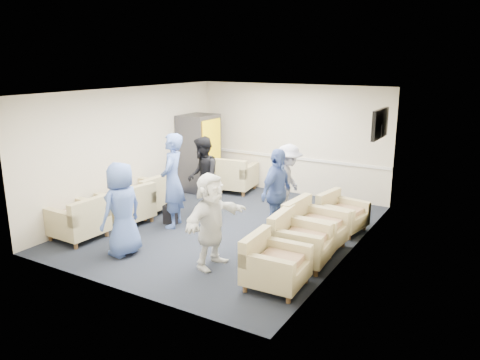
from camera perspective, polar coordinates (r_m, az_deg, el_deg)
The scene contains 25 objects.
floor at distance 9.44m, azimuth -1.61°, elevation -5.82°, with size 6.00×6.00×0.00m, color black.
ceiling at distance 8.86m, azimuth -1.73°, elevation 10.77°, with size 6.00×6.00×0.00m, color white.
back_wall at distance 11.65m, azimuth 6.24°, elevation 4.93°, with size 5.00×0.02×2.70m, color beige.
front_wall at distance 6.79m, azimuth -15.28°, elevation -2.56°, with size 5.00×0.02×2.70m, color beige.
left_wall at distance 10.57m, azimuth -13.24°, elevation 3.63°, with size 0.02×6.00×2.70m, color beige.
right_wall at distance 8.04m, azimuth 13.60°, elevation 0.20°, with size 0.02×6.00×2.70m, color beige.
chair_rail at distance 11.72m, azimuth 6.13°, elevation 2.75°, with size 4.98×0.04×0.06m, color silver.
tv at distance 9.64m, azimuth 16.70°, elevation 6.57°, with size 0.10×1.00×0.58m.
armchair_left_near at distance 9.23m, azimuth -18.94°, elevation -4.79°, with size 0.91×0.91×0.70m.
armchair_left_mid at distance 9.85m, azimuth -13.51°, elevation -3.17°, with size 1.00×1.00×0.71m.
armchair_left_far at distance 10.38m, azimuth -11.44°, elevation -2.08°, with size 0.93×0.93×0.73m.
armchair_right_near at distance 7.02m, azimuth 4.00°, elevation -10.37°, with size 0.87×0.87×0.67m.
armchair_right_midnear at distance 7.84m, azimuth 7.16°, elevation -7.50°, with size 0.95×0.95×0.72m.
armchair_right_midfar at distance 8.43m, azimuth 8.80°, elevation -5.90°, with size 0.97×0.97×0.73m.
armchair_right_far at distance 9.40m, azimuth 12.10°, elevation -4.19°, with size 0.91×0.91×0.63m.
armchair_corner at distance 11.84m, azimuth -0.76°, elevation 0.37°, with size 1.07×1.07×0.76m.
vending_machine at distance 11.92m, azimuth -5.00°, elevation 3.32°, with size 0.79×0.92×1.94m.
backpack at distance 9.69m, azimuth -8.44°, elevation -3.92°, with size 0.30×0.24×0.47m.
pillow at distance 9.19m, azimuth -19.07°, elevation -3.74°, with size 0.42×0.31×0.12m, color white.
person_front_left at distance 8.19m, azimuth -14.20°, elevation -3.47°, with size 0.80×0.52×1.63m, color #455FA6.
person_mid_left at distance 9.34m, azimuth -8.24°, elevation -0.09°, with size 0.69×0.45×1.89m, color #455FA6.
person_back_left at distance 9.96m, azimuth -4.59°, elevation 0.40°, with size 0.83×0.65×1.71m, color black.
person_back_right at distance 9.70m, azimuth 5.85°, elevation -0.33°, with size 1.04×0.60×1.61m, color silver.
person_mid_right at distance 8.78m, azimuth 4.48°, elevation -1.61°, with size 0.99×0.41×1.69m, color #455FA6.
person_front_right at distance 7.52m, azimuth -3.55°, elevation -4.95°, with size 1.45×0.46×1.56m, color white.
Camera 1 is at (4.72, -7.48, 3.30)m, focal length 35.00 mm.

